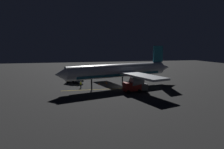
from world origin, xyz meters
TOP-DOWN VIEW (x-y plane):
  - ground_plane at (0.00, 0.00)m, footprint 180.00×180.00m
  - apron_guide_stripe at (-2.41, 4.00)m, footprint 1.33×23.50m
  - airliner at (0.16, -0.57)m, footprint 30.89×35.98m
  - baggage_truck at (8.76, 12.07)m, footprint 5.65×5.28m
  - catering_truck at (-7.33, -1.89)m, footprint 2.92×6.20m
  - ground_crew_worker at (0.98, 10.52)m, footprint 0.40×0.40m
  - traffic_cone_near_left at (6.30, 2.49)m, footprint 0.50×0.50m
  - traffic_cone_near_right at (4.94, 2.44)m, footprint 0.50×0.50m
  - traffic_cone_under_wing at (3.89, 4.98)m, footprint 0.50×0.50m

SIDE VIEW (x-z plane):
  - ground_plane at x=0.00m, z-range -0.20..0.00m
  - apron_guide_stripe at x=-2.41m, z-range 0.00..0.01m
  - traffic_cone_near_left at x=6.30m, z-range -0.03..0.52m
  - traffic_cone_near_right at x=4.94m, z-range -0.03..0.52m
  - traffic_cone_under_wing at x=3.89m, z-range -0.03..0.52m
  - ground_crew_worker at x=0.98m, z-range 0.02..1.76m
  - baggage_truck at x=8.76m, z-range 0.02..2.54m
  - catering_truck at x=-7.33m, z-range 0.02..2.58m
  - airliner at x=0.16m, z-range -1.31..10.08m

